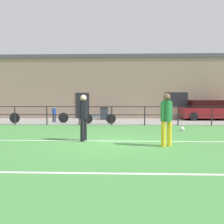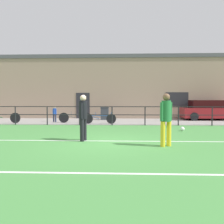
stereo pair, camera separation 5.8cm
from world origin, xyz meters
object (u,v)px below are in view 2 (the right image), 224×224
bicycle_parked_1 (75,118)px  bicycle_parked_0 (99,119)px  player_striker (166,116)px  soccer_ball_match (182,129)px  spectator_child (55,113)px  trash_bin_0 (105,113)px  player_goalkeeper (83,115)px  bicycle_parked_2 (3,118)px  parked_car_red (210,110)px

bicycle_parked_1 → bicycle_parked_0: bearing=-17.3°
player_striker → soccer_ball_match: (1.53, 4.06, -0.90)m
spectator_child → bicycle_parked_1: 1.64m
player_striker → spectator_child: (-6.11, 8.37, -0.37)m
spectator_child → bicycle_parked_1: (1.53, -0.52, -0.27)m
player_striker → bicycle_parked_1: 9.11m
trash_bin_0 → soccer_ball_match: bearing=-55.5°
player_goalkeeper → bicycle_parked_0: bearing=-166.1°
bicycle_parked_0 → bicycle_parked_2: 6.37m
spectator_child → bicycle_parked_1: bearing=-179.7°
player_goalkeeper → parked_car_red: 12.57m
bicycle_parked_1 → soccer_ball_match: bearing=-31.8°
trash_bin_0 → parked_car_red: bearing=1.6°
player_striker → trash_bin_0: 10.77m
soccer_ball_match → trash_bin_0: trash_bin_0 is taller
soccer_ball_match → bicycle_parked_1: bicycle_parked_1 is taller
spectator_child → bicycle_parked_2: size_ratio=0.46×
soccer_ball_match → bicycle_parked_2: bearing=162.6°
spectator_child → bicycle_parked_2: 3.32m
player_goalkeeper → spectator_child: (-3.17, 7.39, -0.36)m
trash_bin_0 → bicycle_parked_0: bearing=-92.1°
player_goalkeeper → player_striker: size_ratio=0.98×
bicycle_parked_2 → bicycle_parked_1: bearing=4.7°
spectator_child → bicycle_parked_0: spectator_child is taller
player_striker → bicycle_parked_2: player_striker is taller
spectator_child → bicycle_parked_2: spectator_child is taller
player_goalkeeper → bicycle_parked_2: 9.09m
parked_car_red → soccer_ball_match: bearing=-118.9°
spectator_child → trash_bin_0: 3.87m
bicycle_parked_1 → trash_bin_0: bearing=55.1°
bicycle_parked_0 → soccer_ball_match: bearing=-36.3°
parked_car_red → trash_bin_0: bearing=-178.4°
soccer_ball_match → bicycle_parked_1: (-6.11, 3.79, 0.26)m
soccer_ball_match → spectator_child: 8.79m
player_striker → player_goalkeeper: bearing=-49.8°
spectator_child → soccer_ball_match: bearing=169.7°
trash_bin_0 → bicycle_parked_2: bearing=-155.7°
soccer_ball_match → bicycle_parked_1: size_ratio=0.10×
bicycle_parked_0 → bicycle_parked_2: bearing=178.9°
parked_car_red → bicycle_parked_1: (-9.73, -2.75, -0.36)m
parked_car_red → bicycle_parked_0: parked_car_red is taller
bicycle_parked_2 → trash_bin_0: bearing=24.3°
player_striker → parked_car_red: player_striker is taller
player_goalkeeper → bicycle_parked_0: (0.02, 6.35, -0.64)m
player_goalkeeper → bicycle_parked_1: size_ratio=0.79×
parked_car_red → trash_bin_0: 7.96m
player_goalkeeper → parked_car_red: bearing=154.0°
bicycle_parked_2 → trash_bin_0: size_ratio=2.43×
player_striker → trash_bin_0: bearing=-106.2°
bicycle_parked_1 → bicycle_parked_2: size_ratio=0.95×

